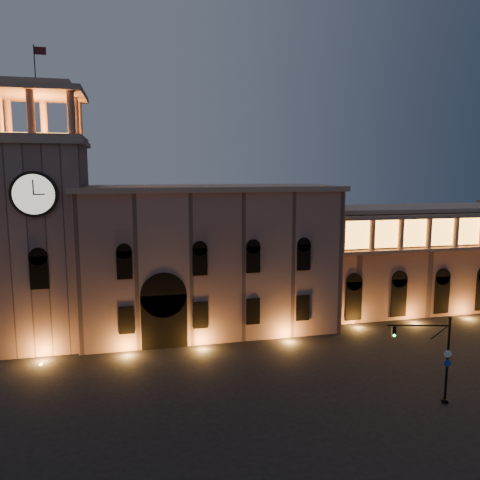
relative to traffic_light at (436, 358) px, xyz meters
The scene contains 5 objects.
ground 13.76m from the traffic_light, behind, with size 160.00×160.00×0.00m, color black.
government_building 28.40m from the traffic_light, 122.82° to the left, with size 30.80×12.80×17.60m.
clock_tower 41.36m from the traffic_light, 146.12° to the left, with size 9.80×9.80×32.40m.
colonnade_wing 31.93m from the traffic_light, 53.44° to the left, with size 40.60×11.50×14.50m.
traffic_light is the anchor object (origin of this frame).
Camera 1 is at (-11.21, -33.77, 19.13)m, focal length 35.00 mm.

